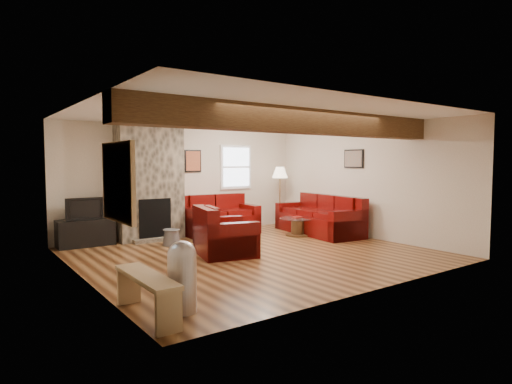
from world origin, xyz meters
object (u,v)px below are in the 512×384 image
at_px(sofa_three, 318,215).
at_px(tv_cabinet, 86,233).
at_px(coffee_table, 298,227).
at_px(floor_lamp, 280,176).
at_px(loveseat, 220,215).
at_px(armchair_red, 225,231).
at_px(television, 85,208).

bearing_deg(sofa_three, tv_cabinet, -101.46).
distance_m(sofa_three, coffee_table, 0.63).
relative_size(tv_cabinet, floor_lamp, 0.69).
bearing_deg(floor_lamp, tv_cabinet, 175.09).
height_order(coffee_table, floor_lamp, floor_lamp).
height_order(loveseat, armchair_red, loveseat).
relative_size(armchair_red, floor_lamp, 0.70).
height_order(armchair_red, television, television).
height_order(sofa_three, floor_lamp, floor_lamp).
distance_m(television, floor_lamp, 4.70).
distance_m(sofa_three, armchair_red, 3.06).
distance_m(loveseat, armchair_red, 2.27).
bearing_deg(television, sofa_three, -18.46).
xyz_separation_m(armchair_red, tv_cabinet, (-1.85, 2.30, -0.17)).
bearing_deg(loveseat, television, 177.77).
bearing_deg(tv_cabinet, floor_lamp, -4.91).
xyz_separation_m(loveseat, television, (-2.92, 0.30, 0.31)).
bearing_deg(loveseat, floor_lamp, 0.34).
height_order(coffee_table, television, television).
bearing_deg(coffee_table, television, 160.20).
bearing_deg(tv_cabinet, sofa_three, -18.46).
bearing_deg(sofa_three, television, -101.46).
bearing_deg(floor_lamp, loveseat, 176.71).
xyz_separation_m(coffee_table, floor_lamp, (0.39, 1.13, 1.12)).
height_order(sofa_three, loveseat, loveseat).
bearing_deg(tv_cabinet, coffee_table, -19.80).
bearing_deg(armchair_red, sofa_three, -62.95).
relative_size(loveseat, television, 2.23).
bearing_deg(television, tv_cabinet, 0.00).
distance_m(sofa_three, loveseat, 2.31).
height_order(coffee_table, tv_cabinet, tv_cabinet).
relative_size(loveseat, coffee_table, 2.05).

